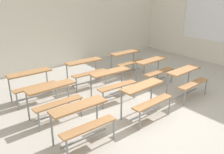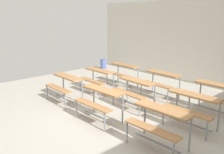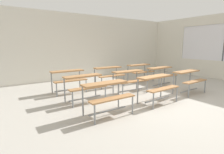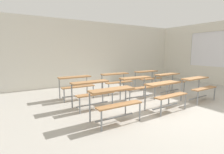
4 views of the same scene
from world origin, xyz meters
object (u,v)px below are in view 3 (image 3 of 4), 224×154
at_px(desk_bench_r2c1, 109,72).
at_px(desk_bench_r0c1, 157,83).
at_px(desk_bench_r1c2, 162,72).
at_px(desk_bench_r1c1, 130,76).
at_px(desk_bench_r1c0, 85,82).
at_px(desk_bench_r2c0, 68,76).
at_px(desk_bench_r2c2, 140,69).
at_px(desk_bench_r0c2, 189,77).
at_px(desk_bench_r0c0, 107,91).

bearing_deg(desk_bench_r2c1, desk_bench_r0c1, -87.49).
bearing_deg(desk_bench_r1c2, desk_bench_r1c1, -179.85).
distance_m(desk_bench_r1c0, desk_bench_r2c0, 1.18).
bearing_deg(desk_bench_r1c2, desk_bench_r2c2, 89.44).
bearing_deg(desk_bench_r2c1, desk_bench_r1c1, -86.84).
bearing_deg(desk_bench_r2c1, desk_bench_r2c0, -178.54).
bearing_deg(desk_bench_r1c2, desk_bench_r1c0, 178.50).
height_order(desk_bench_r1c0, desk_bench_r2c1, same).
height_order(desk_bench_r0c1, desk_bench_r1c0, same).
xyz_separation_m(desk_bench_r0c2, desk_bench_r2c2, (-0.00, 2.32, 0.00)).
height_order(desk_bench_r0c2, desk_bench_r1c2, same).
relative_size(desk_bench_r0c2, desk_bench_r1c1, 1.00).
xyz_separation_m(desk_bench_r0c1, desk_bench_r1c0, (-1.62, 1.23, 0.00)).
bearing_deg(desk_bench_r1c2, desk_bench_r0c2, -91.93).
distance_m(desk_bench_r0c2, desk_bench_r2c1, 2.85).
xyz_separation_m(desk_bench_r1c0, desk_bench_r1c2, (3.25, -0.01, 0.00)).
distance_m(desk_bench_r2c0, desk_bench_r2c1, 1.63).
xyz_separation_m(desk_bench_r0c2, desk_bench_r2c0, (-3.26, 2.35, 0.00)).
bearing_deg(desk_bench_r2c2, desk_bench_r1c2, -88.58).
distance_m(desk_bench_r1c0, desk_bench_r2c2, 3.43).
bearing_deg(desk_bench_r0c2, desk_bench_r0c0, 178.04).
bearing_deg(desk_bench_r0c2, desk_bench_r2c1, 122.96).
xyz_separation_m(desk_bench_r0c1, desk_bench_r1c2, (1.63, 1.22, 0.00)).
bearing_deg(desk_bench_r2c2, desk_bench_r1c1, -142.57).
bearing_deg(desk_bench_r1c0, desk_bench_r1c2, -1.46).
bearing_deg(desk_bench_r1c1, desk_bench_r1c0, -179.20).
bearing_deg(desk_bench_r1c0, desk_bench_r2c2, 18.34).
xyz_separation_m(desk_bench_r0c1, desk_bench_r2c1, (-0.02, 2.39, 0.00)).
bearing_deg(desk_bench_r1c2, desk_bench_r2c0, 158.68).
xyz_separation_m(desk_bench_r0c2, desk_bench_r2c1, (-1.64, 2.33, 0.00)).
height_order(desk_bench_r0c2, desk_bench_r1c0, same).
distance_m(desk_bench_r0c0, desk_bench_r1c0, 1.18).
relative_size(desk_bench_r2c1, desk_bench_r2c2, 1.01).
height_order(desk_bench_r2c0, desk_bench_r2c1, same).
height_order(desk_bench_r0c1, desk_bench_r2c1, same).
bearing_deg(desk_bench_r0c2, desk_bench_r2c0, 142.13).
distance_m(desk_bench_r1c1, desk_bench_r2c2, 2.01).
bearing_deg(desk_bench_r2c1, desk_bench_r1c2, -33.42).
xyz_separation_m(desk_bench_r0c0, desk_bench_r1c1, (1.61, 1.12, 0.00)).
bearing_deg(desk_bench_r2c0, desk_bench_r1c2, -19.01).
xyz_separation_m(desk_bench_r0c0, desk_bench_r0c1, (1.61, -0.05, 0.00)).
distance_m(desk_bench_r0c2, desk_bench_r2c2, 2.32).
bearing_deg(desk_bench_r0c0, desk_bench_r2c1, 55.81).
relative_size(desk_bench_r0c0, desk_bench_r0c1, 0.98).
height_order(desk_bench_r0c1, desk_bench_r1c1, same).
bearing_deg(desk_bench_r0c1, desk_bench_r2c2, 53.64).
bearing_deg(desk_bench_r2c0, desk_bench_r0c1, -54.71).
bearing_deg(desk_bench_r1c0, desk_bench_r1c1, -3.12).
relative_size(desk_bench_r1c0, desk_bench_r1c1, 0.99).
relative_size(desk_bench_r2c0, desk_bench_r2c1, 0.99).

